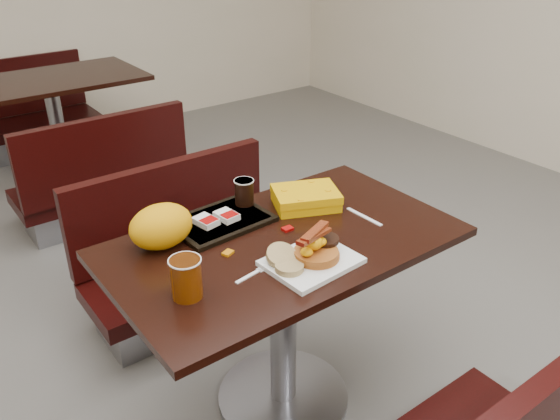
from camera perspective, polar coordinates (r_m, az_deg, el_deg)
floor at (r=2.45m, az=0.31°, el=-18.18°), size 6.00×7.00×0.01m
table_near at (r=2.19m, az=0.34°, el=-11.36°), size 1.20×0.70×0.75m
bench_near_n at (r=2.69m, az=-8.69°, el=-3.89°), size 1.00×0.46×0.72m
table_far at (r=4.31m, az=-21.10°, el=7.24°), size 1.20×0.70×0.75m
bench_far_s at (r=3.69m, az=-17.76°, el=4.16°), size 1.00×0.46×0.72m
bench_far_n at (r=4.97m, az=-23.54°, el=9.18°), size 1.00×0.46×0.72m
platter at (r=1.84m, az=3.14°, el=-5.15°), size 0.30×0.24×0.02m
pancake_stack at (r=1.84m, az=3.63°, el=-4.31°), size 0.16×0.16×0.03m
sausage_patty at (r=1.87m, az=4.51°, el=-2.93°), size 0.10×0.10×0.01m
scrambled_eggs at (r=1.81m, az=3.39°, el=-3.38°), size 0.12×0.11×0.05m
bacon_strips at (r=1.79m, az=3.40°, el=-2.51°), size 0.18×0.12×0.01m
muffin_bottom at (r=1.78m, az=0.92°, el=-5.66°), size 0.10×0.10×0.02m
muffin_top at (r=1.81m, az=0.12°, el=-4.54°), size 0.11×0.11×0.06m
coffee_cup_near at (r=1.69m, az=-9.27°, el=-6.69°), size 0.11×0.11×0.13m
fork at (r=1.78m, az=-3.26°, el=-6.63°), size 0.13×0.04×0.00m
knife at (r=2.13m, az=8.34°, el=-0.66°), size 0.02×0.17×0.00m
condiment_syrup at (r=1.90m, az=-5.19°, el=-4.25°), size 0.04×0.04×0.01m
condiment_ketchup at (r=2.03m, az=0.75°, el=-1.87°), size 0.04×0.03×0.01m
tray at (r=2.08m, az=-5.94°, el=-1.10°), size 0.36×0.27×0.02m
hashbrown_sleeve_left at (r=2.05m, az=-7.36°, el=-1.10°), size 0.08×0.10×0.02m
hashbrown_sleeve_right at (r=2.07m, az=-5.32°, el=-0.57°), size 0.07×0.09×0.02m
coffee_cup_far at (r=2.15m, az=-3.57°, el=1.78°), size 0.08×0.08×0.10m
clamshell at (r=2.18m, az=2.58°, el=1.19°), size 0.29×0.26×0.06m
paper_bag at (r=1.94m, az=-11.69°, el=-1.59°), size 0.25×0.21×0.15m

